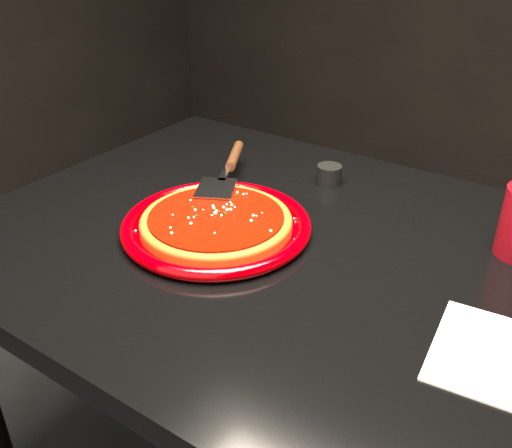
% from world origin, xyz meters
% --- Properties ---
extents(table, '(1.20, 0.80, 0.75)m').
position_xyz_m(table, '(0.00, 0.00, 0.38)').
color(table, black).
rests_on(table, floor).
extents(plate, '(0.37, 0.37, 0.02)m').
position_xyz_m(plate, '(-0.18, -0.04, 0.76)').
color(plate, '#810003').
rests_on(plate, table).
extents(pizza_crust, '(0.30, 0.30, 0.01)m').
position_xyz_m(pizza_crust, '(-0.18, -0.04, 0.77)').
color(pizza_crust, brown).
rests_on(pizza_crust, plate).
extents(pizza_crust_rim, '(0.30, 0.30, 0.02)m').
position_xyz_m(pizza_crust_rim, '(-0.18, -0.04, 0.77)').
color(pizza_crust_rim, brown).
rests_on(pizza_crust_rim, plate).
extents(pizza_sauce, '(0.26, 0.26, 0.01)m').
position_xyz_m(pizza_sauce, '(-0.18, -0.04, 0.78)').
color(pizza_sauce, '#5F0B00').
rests_on(pizza_sauce, plate).
extents(parmesan_dusting, '(0.22, 0.22, 0.01)m').
position_xyz_m(parmesan_dusting, '(-0.18, -0.04, 0.78)').
color(parmesan_dusting, beige).
rests_on(parmesan_dusting, plate).
extents(basil_flecks, '(0.20, 0.20, 0.00)m').
position_xyz_m(basil_flecks, '(-0.18, -0.04, 0.78)').
color(basil_flecks, black).
rests_on(basil_flecks, plate).
extents(pizza_server, '(0.20, 0.29, 0.02)m').
position_xyz_m(pizza_server, '(-0.27, 0.10, 0.79)').
color(pizza_server, silver).
rests_on(pizza_server, plate).
extents(napkin_a, '(0.19, 0.19, 0.00)m').
position_xyz_m(napkin_a, '(0.30, -0.09, 0.75)').
color(napkin_a, silver).
rests_on(napkin_a, table).
extents(ramekin, '(0.05, 0.05, 0.04)m').
position_xyz_m(ramekin, '(-0.12, 0.23, 0.77)').
color(ramekin, black).
rests_on(ramekin, table).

